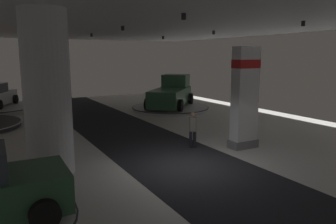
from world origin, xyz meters
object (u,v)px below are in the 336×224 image
at_px(display_platform_far_right, 170,108).
at_px(pickup_truck_far_right, 171,94).
at_px(visitor_walking_near, 193,128).
at_px(column_left, 47,94).
at_px(brand_sign_pylon, 245,97).

height_order(display_platform_far_right, pickup_truck_far_right, pickup_truck_far_right).
distance_m(display_platform_far_right, visitor_walking_near, 10.17).
distance_m(column_left, visitor_walking_near, 6.24).
relative_size(pickup_truck_far_right, visitor_walking_near, 3.31).
bearing_deg(visitor_walking_near, display_platform_far_right, 65.86).
distance_m(pickup_truck_far_right, visitor_walking_near, 10.44).
bearing_deg(visitor_walking_near, column_left, -177.97).
xyz_separation_m(display_platform_far_right, pickup_truck_far_right, (0.22, 0.23, 1.04)).
bearing_deg(brand_sign_pylon, pickup_truck_far_right, 77.08).
distance_m(display_platform_far_right, pickup_truck_far_right, 1.09).
bearing_deg(brand_sign_pylon, visitor_walking_near, 151.68).
relative_size(brand_sign_pylon, display_platform_far_right, 0.77).
bearing_deg(display_platform_far_right, brand_sign_pylon, -102.02).
height_order(column_left, display_platform_far_right, column_left).
xyz_separation_m(column_left, pickup_truck_far_right, (10.33, 9.69, -1.57)).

